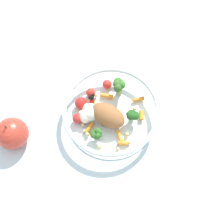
% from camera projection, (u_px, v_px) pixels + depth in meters
% --- Properties ---
extents(ground_plane, '(2.40, 2.40, 0.00)m').
position_uv_depth(ground_plane, '(108.00, 112.00, 0.71)').
color(ground_plane, silver).
extents(food_container, '(0.25, 0.25, 0.07)m').
position_uv_depth(food_container, '(109.00, 112.00, 0.68)').
color(food_container, white).
rests_on(food_container, ground_plane).
extents(loose_apple, '(0.08, 0.08, 0.09)m').
position_uv_depth(loose_apple, '(12.00, 133.00, 0.64)').
color(loose_apple, '#BC3828').
rests_on(loose_apple, ground_plane).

